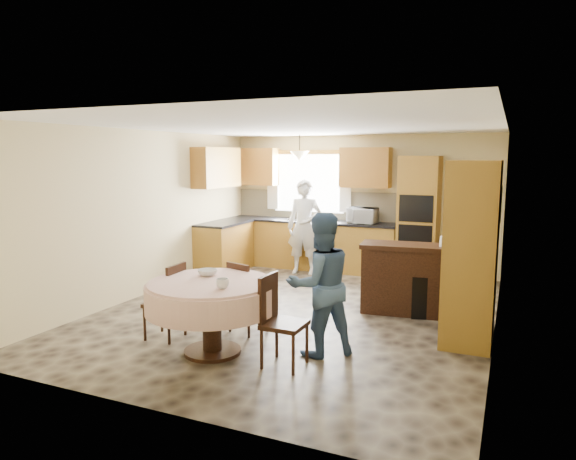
% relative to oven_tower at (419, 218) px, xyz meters
% --- Properties ---
extents(floor, '(5.00, 6.00, 0.01)m').
position_rel_oven_tower_xyz_m(floor, '(-1.15, -2.69, -1.06)').
color(floor, '#70644E').
rests_on(floor, ground).
extents(ceiling, '(5.00, 6.00, 0.01)m').
position_rel_oven_tower_xyz_m(ceiling, '(-1.15, -2.69, 1.44)').
color(ceiling, white).
rests_on(ceiling, wall_back).
extents(wall_back, '(5.00, 0.02, 2.50)m').
position_rel_oven_tower_xyz_m(wall_back, '(-1.15, 0.31, 0.19)').
color(wall_back, '#CEBC84').
rests_on(wall_back, floor).
extents(wall_front, '(5.00, 0.02, 2.50)m').
position_rel_oven_tower_xyz_m(wall_front, '(-1.15, -5.69, 0.19)').
color(wall_front, '#CEBC84').
rests_on(wall_front, floor).
extents(wall_left, '(0.02, 6.00, 2.50)m').
position_rel_oven_tower_xyz_m(wall_left, '(-3.65, -2.69, 0.19)').
color(wall_left, '#CEBC84').
rests_on(wall_left, floor).
extents(wall_right, '(0.02, 6.00, 2.50)m').
position_rel_oven_tower_xyz_m(wall_right, '(1.35, -2.69, 0.19)').
color(wall_right, '#CEBC84').
rests_on(wall_right, floor).
extents(window, '(1.40, 0.03, 1.10)m').
position_rel_oven_tower_xyz_m(window, '(-2.15, 0.29, 0.54)').
color(window, white).
rests_on(window, wall_back).
extents(curtain_left, '(0.22, 0.02, 1.15)m').
position_rel_oven_tower_xyz_m(curtain_left, '(-2.90, 0.24, 0.59)').
color(curtain_left, white).
rests_on(curtain_left, wall_back).
extents(curtain_right, '(0.22, 0.02, 1.15)m').
position_rel_oven_tower_xyz_m(curtain_right, '(-1.40, 0.24, 0.59)').
color(curtain_right, white).
rests_on(curtain_right, wall_back).
extents(base_cab_back, '(3.30, 0.60, 0.88)m').
position_rel_oven_tower_xyz_m(base_cab_back, '(-2.00, 0.01, -0.62)').
color(base_cab_back, '#B58730').
rests_on(base_cab_back, floor).
extents(counter_back, '(3.30, 0.64, 0.04)m').
position_rel_oven_tower_xyz_m(counter_back, '(-2.00, 0.01, -0.16)').
color(counter_back, black).
rests_on(counter_back, base_cab_back).
extents(base_cab_left, '(0.60, 1.20, 0.88)m').
position_rel_oven_tower_xyz_m(base_cab_left, '(-3.35, -0.89, -0.62)').
color(base_cab_left, '#B58730').
rests_on(base_cab_left, floor).
extents(counter_left, '(0.64, 1.20, 0.04)m').
position_rel_oven_tower_xyz_m(counter_left, '(-3.35, -0.89, -0.16)').
color(counter_left, black).
rests_on(counter_left, base_cab_left).
extents(backsplash, '(3.30, 0.02, 0.55)m').
position_rel_oven_tower_xyz_m(backsplash, '(-2.00, 0.30, 0.12)').
color(backsplash, tan).
rests_on(backsplash, wall_back).
extents(wall_cab_left, '(0.85, 0.33, 0.72)m').
position_rel_oven_tower_xyz_m(wall_cab_left, '(-3.20, 0.15, 0.85)').
color(wall_cab_left, '#AC7E2B').
rests_on(wall_cab_left, wall_back).
extents(wall_cab_right, '(0.90, 0.33, 0.72)m').
position_rel_oven_tower_xyz_m(wall_cab_right, '(-1.00, 0.15, 0.85)').
color(wall_cab_right, '#AC7E2B').
rests_on(wall_cab_right, wall_back).
extents(wall_cab_side, '(0.33, 1.20, 0.72)m').
position_rel_oven_tower_xyz_m(wall_cab_side, '(-3.48, -0.89, 0.85)').
color(wall_cab_side, '#AC7E2B').
rests_on(wall_cab_side, wall_left).
extents(oven_tower, '(0.66, 0.62, 2.12)m').
position_rel_oven_tower_xyz_m(oven_tower, '(0.00, 0.00, 0.00)').
color(oven_tower, '#B58730').
rests_on(oven_tower, floor).
extents(oven_upper, '(0.56, 0.01, 0.45)m').
position_rel_oven_tower_xyz_m(oven_upper, '(0.00, -0.31, 0.19)').
color(oven_upper, black).
rests_on(oven_upper, oven_tower).
extents(oven_lower, '(0.56, 0.01, 0.45)m').
position_rel_oven_tower_xyz_m(oven_lower, '(0.00, -0.31, -0.31)').
color(oven_lower, black).
rests_on(oven_lower, oven_tower).
extents(pendant, '(0.36, 0.36, 0.18)m').
position_rel_oven_tower_xyz_m(pendant, '(-2.15, -0.19, 1.06)').
color(pendant, beige).
rests_on(pendant, ceiling).
extents(sideboard, '(1.29, 0.64, 0.89)m').
position_rel_oven_tower_xyz_m(sideboard, '(0.22, -2.11, -0.62)').
color(sideboard, '#371B0F').
rests_on(sideboard, floor).
extents(space_heater, '(0.47, 0.39, 0.56)m').
position_rel_oven_tower_xyz_m(space_heater, '(0.49, -2.18, -0.78)').
color(space_heater, black).
rests_on(space_heater, floor).
extents(cupboard, '(0.54, 1.08, 2.07)m').
position_rel_oven_tower_xyz_m(cupboard, '(1.07, -2.82, -0.03)').
color(cupboard, '#B58730').
rests_on(cupboard, floor).
extents(dining_table, '(1.39, 1.39, 0.79)m').
position_rel_oven_tower_xyz_m(dining_table, '(-1.42, -4.41, -0.44)').
color(dining_table, '#371B0F').
rests_on(dining_table, floor).
extents(chair_left, '(0.40, 0.40, 0.89)m').
position_rel_oven_tower_xyz_m(chair_left, '(-2.10, -4.22, -0.57)').
color(chair_left, '#371B0F').
rests_on(chair_left, floor).
extents(chair_back, '(0.47, 0.47, 0.87)m').
position_rel_oven_tower_xyz_m(chair_back, '(-1.41, -3.70, -0.58)').
color(chair_back, '#371B0F').
rests_on(chair_back, floor).
extents(chair_right, '(0.41, 0.41, 0.93)m').
position_rel_oven_tower_xyz_m(chair_right, '(-0.64, -4.40, -0.55)').
color(chair_right, '#371B0F').
rests_on(chair_right, floor).
extents(framed_picture, '(0.06, 0.55, 0.45)m').
position_rel_oven_tower_xyz_m(framed_picture, '(1.32, -2.31, 0.48)').
color(framed_picture, yellow).
rests_on(framed_picture, wall_right).
extents(microwave, '(0.52, 0.37, 0.28)m').
position_rel_oven_tower_xyz_m(microwave, '(-0.99, -0.04, -0.00)').
color(microwave, silver).
rests_on(microwave, counter_back).
extents(person_sink, '(0.67, 0.48, 1.70)m').
position_rel_oven_tower_xyz_m(person_sink, '(-1.94, -0.46, -0.21)').
color(person_sink, silver).
rests_on(person_sink, floor).
extents(person_dining, '(0.94, 0.93, 1.53)m').
position_rel_oven_tower_xyz_m(person_dining, '(-0.35, -3.96, -0.30)').
color(person_dining, '#3C5883').
rests_on(person_dining, floor).
extents(bowl_sideboard, '(0.24, 0.24, 0.05)m').
position_rel_oven_tower_xyz_m(bowl_sideboard, '(-0.06, -2.11, -0.15)').
color(bowl_sideboard, '#B2B2B2').
rests_on(bowl_sideboard, sideboard).
extents(bottle_sideboard, '(0.11, 0.11, 0.26)m').
position_rel_oven_tower_xyz_m(bottle_sideboard, '(0.67, -2.11, -0.04)').
color(bottle_sideboard, silver).
rests_on(bottle_sideboard, sideboard).
extents(cup_table, '(0.15, 0.15, 0.10)m').
position_rel_oven_tower_xyz_m(cup_table, '(-1.15, -4.62, -0.22)').
color(cup_table, '#B2B2B2').
rests_on(cup_table, dining_table).
extents(bowl_table, '(0.25, 0.25, 0.07)m').
position_rel_oven_tower_xyz_m(bowl_table, '(-1.60, -4.19, -0.23)').
color(bowl_table, '#B2B2B2').
rests_on(bowl_table, dining_table).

